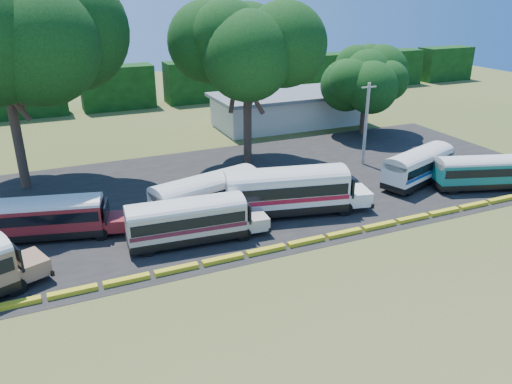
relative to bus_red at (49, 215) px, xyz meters
name	(u,v)px	position (x,y,z in m)	size (l,w,h in m)	color
ground	(251,264)	(11.14, -8.80, -1.73)	(160.00, 160.00, 0.00)	#37511B
asphalt_strip	(205,194)	(12.14, 3.20, -1.72)	(64.00, 24.00, 0.02)	black
curb	(245,255)	(11.14, -7.80, -1.58)	(53.70, 0.45, 0.30)	gold
terminal_building	(288,109)	(29.14, 21.20, 0.30)	(19.00, 9.00, 4.00)	beige
treeline_backdrop	(118,87)	(11.14, 39.20, 1.27)	(130.00, 4.00, 6.00)	black
bus_red	(49,215)	(0.00, 0.00, 0.00)	(9.46, 4.39, 3.02)	black
bus_cream_west	(189,218)	(8.52, -4.48, 0.05)	(9.74, 3.07, 3.15)	black
bus_cream_east	(209,193)	(11.04, -1.07, 0.16)	(10.48, 4.98, 3.35)	black
bus_white_red	(289,188)	(16.73, -3.03, 0.36)	(11.57, 5.08, 3.69)	black
bus_white_blue	(419,164)	(30.09, -1.91, 0.05)	(9.82, 5.42, 3.15)	black
bus_teal	(481,170)	(34.02, -5.09, -0.04)	(9.24, 4.84, 2.96)	black
tree_center	(247,45)	(18.80, 9.89, 9.45)	(10.24, 10.24, 15.00)	#3A251D
tree_east	(367,76)	(35.35, 13.88, 4.98)	(8.10, 8.10, 9.72)	#3A251D
utility_pole	(366,124)	(28.76, 4.45, 2.34)	(1.60, 0.30, 7.92)	gray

